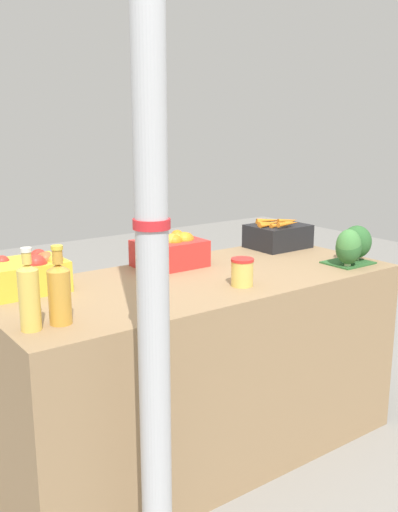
{
  "coord_description": "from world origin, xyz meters",
  "views": [
    {
      "loc": [
        -1.46,
        -2.0,
        1.54
      ],
      "look_at": [
        0.0,
        0.0,
        0.96
      ],
      "focal_mm": 40.0,
      "sensor_mm": 36.0,
      "label": 1
    }
  ],
  "objects_px": {
    "pickle_jar": "(242,272)",
    "broccoli_pile": "(352,245)",
    "carrot_crate": "(278,235)",
    "juice_bottle_golden": "(29,295)",
    "support_pole": "(152,260)",
    "apple_crate": "(29,272)",
    "juice_bottle_amber": "(59,292)",
    "orange_crate": "(171,250)"
  },
  "relations": [
    {
      "from": "pickle_jar",
      "to": "broccoli_pile",
      "type": "bearing_deg",
      "value": -2.87
    },
    {
      "from": "carrot_crate",
      "to": "juice_bottle_golden",
      "type": "height_order",
      "value": "juice_bottle_golden"
    },
    {
      "from": "broccoli_pile",
      "to": "support_pole",
      "type": "bearing_deg",
      "value": -166.28
    },
    {
      "from": "carrot_crate",
      "to": "pickle_jar",
      "type": "xyz_separation_m",
      "value": [
        -0.66,
        -0.47,
        -0.01
      ]
    },
    {
      "from": "pickle_jar",
      "to": "support_pole",
      "type": "bearing_deg",
      "value": -151.57
    },
    {
      "from": "broccoli_pile",
      "to": "pickle_jar",
      "type": "distance_m",
      "value": 0.67
    },
    {
      "from": "carrot_crate",
      "to": "juice_bottle_golden",
      "type": "relative_size",
      "value": 1.1
    },
    {
      "from": "apple_crate",
      "to": "juice_bottle_golden",
      "type": "distance_m",
      "value": 0.48
    },
    {
      "from": "apple_crate",
      "to": "juice_bottle_amber",
      "type": "xyz_separation_m",
      "value": [
        -0.06,
        -0.45,
        0.04
      ]
    },
    {
      "from": "apple_crate",
      "to": "broccoli_pile",
      "type": "distance_m",
      "value": 1.52
    },
    {
      "from": "juice_bottle_amber",
      "to": "broccoli_pile",
      "type": "bearing_deg",
      "value": -1.77
    },
    {
      "from": "support_pole",
      "to": "apple_crate",
      "type": "bearing_deg",
      "value": 96.39
    },
    {
      "from": "orange_crate",
      "to": "carrot_crate",
      "type": "distance_m",
      "value": 0.72
    },
    {
      "from": "broccoli_pile",
      "to": "pickle_jar",
      "type": "bearing_deg",
      "value": 177.13
    },
    {
      "from": "support_pole",
      "to": "pickle_jar",
      "type": "distance_m",
      "value": 0.79
    },
    {
      "from": "support_pole",
      "to": "orange_crate",
      "type": "height_order",
      "value": "support_pole"
    },
    {
      "from": "juice_bottle_golden",
      "to": "juice_bottle_amber",
      "type": "relative_size",
      "value": 1.02
    },
    {
      "from": "orange_crate",
      "to": "juice_bottle_golden",
      "type": "bearing_deg",
      "value": -152.4
    },
    {
      "from": "juice_bottle_amber",
      "to": "juice_bottle_golden",
      "type": "bearing_deg",
      "value": -180.0
    },
    {
      "from": "apple_crate",
      "to": "carrot_crate",
      "type": "relative_size",
      "value": 1.0
    },
    {
      "from": "support_pole",
      "to": "apple_crate",
      "type": "xyz_separation_m",
      "value": [
        -0.09,
        0.83,
        -0.2
      ]
    },
    {
      "from": "juice_bottle_amber",
      "to": "carrot_crate",
      "type": "bearing_deg",
      "value": 17.2
    },
    {
      "from": "support_pole",
      "to": "juice_bottle_amber",
      "type": "distance_m",
      "value": 0.43
    },
    {
      "from": "apple_crate",
      "to": "juice_bottle_golden",
      "type": "xyz_separation_m",
      "value": [
        -0.16,
        -0.45,
        0.04
      ]
    },
    {
      "from": "broccoli_pile",
      "to": "juice_bottle_golden",
      "type": "height_order",
      "value": "juice_bottle_golden"
    },
    {
      "from": "broccoli_pile",
      "to": "juice_bottle_golden",
      "type": "bearing_deg",
      "value": 178.35
    },
    {
      "from": "support_pole",
      "to": "pickle_jar",
      "type": "bearing_deg",
      "value": 28.43
    },
    {
      "from": "apple_crate",
      "to": "broccoli_pile",
      "type": "xyz_separation_m",
      "value": [
        1.43,
        -0.5,
        0.02
      ]
    },
    {
      "from": "apple_crate",
      "to": "juice_bottle_amber",
      "type": "height_order",
      "value": "juice_bottle_amber"
    },
    {
      "from": "apple_crate",
      "to": "juice_bottle_golden",
      "type": "height_order",
      "value": "juice_bottle_golden"
    },
    {
      "from": "support_pole",
      "to": "apple_crate",
      "type": "distance_m",
      "value": 0.85
    },
    {
      "from": "support_pole",
      "to": "juice_bottle_golden",
      "type": "bearing_deg",
      "value": 124.2
    },
    {
      "from": "apple_crate",
      "to": "pickle_jar",
      "type": "relative_size",
      "value": 2.61
    },
    {
      "from": "juice_bottle_golden",
      "to": "juice_bottle_amber",
      "type": "height_order",
      "value": "juice_bottle_golden"
    },
    {
      "from": "orange_crate",
      "to": "juice_bottle_amber",
      "type": "distance_m",
      "value": 0.88
    },
    {
      "from": "carrot_crate",
      "to": "juice_bottle_amber",
      "type": "bearing_deg",
      "value": -162.8
    },
    {
      "from": "juice_bottle_amber",
      "to": "apple_crate",
      "type": "bearing_deg",
      "value": 83.02
    },
    {
      "from": "orange_crate",
      "to": "juice_bottle_amber",
      "type": "height_order",
      "value": "juice_bottle_amber"
    },
    {
      "from": "carrot_crate",
      "to": "juice_bottle_amber",
      "type": "distance_m",
      "value": 1.54
    },
    {
      "from": "juice_bottle_amber",
      "to": "pickle_jar",
      "type": "bearing_deg",
      "value": -0.87
    },
    {
      "from": "apple_crate",
      "to": "juice_bottle_amber",
      "type": "distance_m",
      "value": 0.46
    },
    {
      "from": "broccoli_pile",
      "to": "pickle_jar",
      "type": "relative_size",
      "value": 2.19
    }
  ]
}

